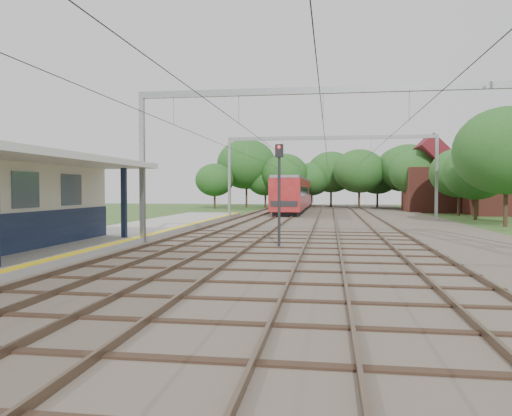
{
  "coord_description": "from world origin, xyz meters",
  "views": [
    {
      "loc": [
        3.52,
        -6.86,
        2.56
      ],
      "look_at": [
        -0.29,
        18.76,
        1.6
      ],
      "focal_mm": 35.0,
      "sensor_mm": 36.0,
      "label": 1
    }
  ],
  "objects": [
    {
      "name": "ground",
      "position": [
        0.0,
        0.0,
        0.0
      ],
      "size": [
        160.0,
        160.0,
        0.0
      ],
      "primitive_type": "plane",
      "color": "#2D4C1E",
      "rests_on": "ground"
    },
    {
      "name": "ballast_bed",
      "position": [
        4.0,
        30.0,
        0.05
      ],
      "size": [
        18.0,
        90.0,
        0.1
      ],
      "primitive_type": "cube",
      "color": "#473D33",
      "rests_on": "ground"
    },
    {
      "name": "platform",
      "position": [
        -7.5,
        14.0,
        0.17
      ],
      "size": [
        5.0,
        52.0,
        0.35
      ],
      "primitive_type": "cube",
      "color": "gray",
      "rests_on": "ground"
    },
    {
      "name": "yellow_stripe",
      "position": [
        -5.25,
        14.0,
        0.35
      ],
      "size": [
        0.45,
        52.0,
        0.01
      ],
      "primitive_type": "cube",
      "color": "yellow",
      "rests_on": "platform"
    },
    {
      "name": "rail_tracks",
      "position": [
        1.5,
        30.0,
        0.18
      ],
      "size": [
        11.8,
        88.0,
        0.15
      ],
      "color": "brown",
      "rests_on": "ballast_bed"
    },
    {
      "name": "catenary_system",
      "position": [
        3.39,
        25.28,
        5.51
      ],
      "size": [
        17.22,
        88.0,
        7.0
      ],
      "color": "gray",
      "rests_on": "ground"
    },
    {
      "name": "tree_band",
      "position": [
        3.84,
        57.12,
        4.92
      ],
      "size": [
        31.72,
        30.88,
        8.82
      ],
      "color": "#382619",
      "rests_on": "ground"
    },
    {
      "name": "house_near",
      "position": [
        21.0,
        46.0,
        2.99
      ],
      "size": [
        7.0,
        6.12,
        7.89
      ],
      "color": "brown",
      "rests_on": "ground"
    },
    {
      "name": "house_far",
      "position": [
        16.0,
        52.0,
        3.23
      ],
      "size": [
        8.0,
        6.12,
        8.66
      ],
      "color": "brown",
      "rests_on": "ground"
    },
    {
      "name": "train",
      "position": [
        -0.5,
        54.82,
        2.1
      ],
      "size": [
        2.86,
        35.62,
        3.76
      ],
      "color": "black",
      "rests_on": "ballast_bed"
    },
    {
      "name": "signal_post",
      "position": [
        1.35,
        14.53,
        2.88
      ],
      "size": [
        0.36,
        0.32,
        4.51
      ],
      "rotation": [
        0.0,
        0.0,
        -0.44
      ],
      "color": "black",
      "rests_on": "ground"
    }
  ]
}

